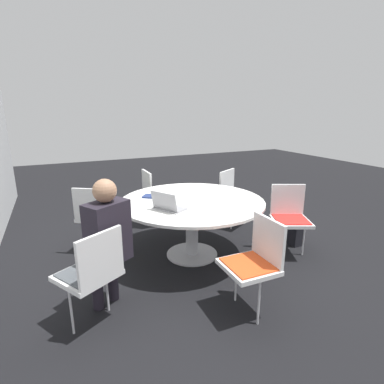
% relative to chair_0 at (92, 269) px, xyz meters
% --- Properties ---
extents(ground_plane, '(16.00, 16.00, 0.00)m').
position_rel_chair_0_xyz_m(ground_plane, '(0.82, -1.27, -0.52)').
color(ground_plane, black).
extents(conference_table, '(1.74, 1.74, 0.72)m').
position_rel_chair_0_xyz_m(conference_table, '(0.82, -1.27, 0.09)').
color(conference_table, '#B7B7BC').
rests_on(conference_table, ground_plane).
extents(chair_0, '(0.58, 0.59, 0.87)m').
position_rel_chair_0_xyz_m(chair_0, '(0.00, 0.00, 0.00)').
color(chair_0, silver).
rests_on(chair_0, ground_plane).
extents(chair_1, '(0.45, 0.43, 0.87)m').
position_rel_chair_0_xyz_m(chair_1, '(-0.39, -1.32, 0.00)').
color(chair_1, silver).
rests_on(chair_1, ground_plane).
extents(chair_2, '(0.57, 0.58, 0.87)m').
position_rel_chair_0_xyz_m(chair_2, '(0.36, -2.40, 0.00)').
color(chair_2, silver).
rests_on(chair_2, ground_plane).
extents(chair_3, '(0.58, 0.59, 0.87)m').
position_rel_chair_0_xyz_m(chair_3, '(1.48, -2.29, 0.00)').
color(chair_3, silver).
rests_on(chair_3, ground_plane).
extents(chair_4, '(0.44, 0.42, 0.87)m').
position_rel_chair_0_xyz_m(chair_4, '(2.03, -1.20, 0.00)').
color(chair_4, silver).
rests_on(chair_4, ground_plane).
extents(chair_5, '(0.59, 0.60, 0.87)m').
position_rel_chair_0_xyz_m(chair_5, '(1.42, -0.22, 0.00)').
color(chair_5, silver).
rests_on(chair_5, ground_plane).
extents(person_0, '(0.37, 0.42, 1.22)m').
position_rel_chair_0_xyz_m(person_0, '(0.19, -0.17, 0.19)').
color(person_0, '#231E28').
rests_on(person_0, ground_plane).
extents(laptop, '(0.40, 0.36, 0.21)m').
position_rel_chair_0_xyz_m(laptop, '(0.59, -0.87, 0.25)').
color(laptop, '#99999E').
rests_on(laptop, conference_table).
extents(spiral_notebook, '(0.25, 0.26, 0.02)m').
position_rel_chair_0_xyz_m(spiral_notebook, '(1.14, -0.87, 0.21)').
color(spiral_notebook, navy).
rests_on(spiral_notebook, conference_table).
extents(handbag, '(0.36, 0.16, 0.28)m').
position_rel_chair_0_xyz_m(handbag, '(0.59, -2.67, -0.38)').
color(handbag, black).
rests_on(handbag, ground_plane).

